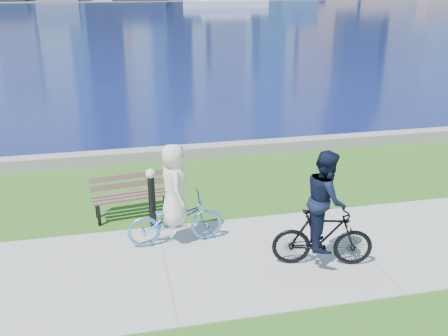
% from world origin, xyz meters
% --- Properties ---
extents(ground, '(320.00, 320.00, 0.00)m').
position_xyz_m(ground, '(0.00, 0.00, 0.00)').
color(ground, '#2A5B18').
rests_on(ground, ground).
extents(concrete_path, '(80.00, 3.50, 0.02)m').
position_xyz_m(concrete_path, '(0.00, 0.00, 0.01)').
color(concrete_path, '#9FA09B').
rests_on(concrete_path, ground).
extents(seawall, '(90.00, 0.50, 0.35)m').
position_xyz_m(seawall, '(0.00, 6.20, 0.17)').
color(seawall, gray).
rests_on(seawall, ground).
extents(bay_water, '(320.00, 131.00, 0.01)m').
position_xyz_m(bay_water, '(0.00, 72.00, 0.00)').
color(bay_water, '#0B154A').
rests_on(bay_water, ground).
extents(ferry_far, '(15.39, 4.40, 2.09)m').
position_xyz_m(ferry_far, '(16.67, 86.81, 0.87)').
color(ferry_far, white).
rests_on(ferry_far, ground).
extents(park_bench, '(1.89, 0.86, 0.94)m').
position_xyz_m(park_bench, '(-4.51, 2.54, 0.58)').
color(park_bench, black).
rests_on(park_bench, ground).
extents(bollard_lamp, '(0.22, 0.22, 1.36)m').
position_xyz_m(bollard_lamp, '(-4.08, 1.88, 0.78)').
color(bollard_lamp, black).
rests_on(bollard_lamp, ground).
extents(cyclist_woman, '(0.78, 2.01, 2.15)m').
position_xyz_m(cyclist_woman, '(-3.69, 0.98, 0.82)').
color(cyclist_woman, '#568CD2').
rests_on(cyclist_woman, ground).
extents(cyclist_man, '(1.00, 1.99, 2.31)m').
position_xyz_m(cyclist_man, '(-1.06, -0.48, 0.99)').
color(cyclist_man, black).
rests_on(cyclist_man, ground).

